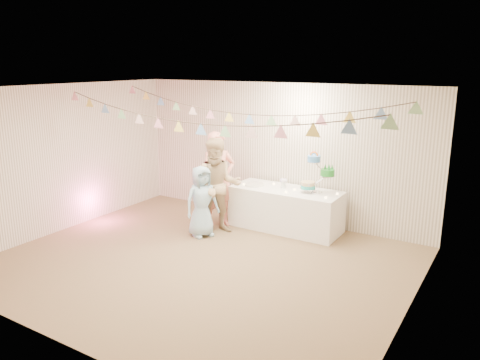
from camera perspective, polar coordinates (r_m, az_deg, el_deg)
The scene contains 25 objects.
floor at distance 7.25m, azimuth -4.73°, elevation -9.98°, with size 6.00×6.00×0.00m, color brown.
ceiling at distance 6.63m, azimuth -5.20°, elevation 10.99°, with size 6.00×6.00×0.00m, color white.
back_wall at distance 8.91m, azimuth 4.64°, elevation 3.39°, with size 6.00×6.00×0.00m, color white.
front_wall at distance 5.12m, azimuth -21.85°, elevation -5.83°, with size 6.00×6.00×0.00m, color white.
left_wall at distance 8.90m, azimuth -20.71°, elevation 2.51°, with size 5.00×5.00×0.00m, color white.
right_wall at distance 5.64m, azimuth 20.45°, elevation -3.89°, with size 5.00×5.00×0.00m, color white.
table at distance 8.53m, azimuth 5.61°, elevation -3.54°, with size 1.99×0.80×0.75m, color white.
cake_stand at distance 8.17m, azimuth 9.35°, elevation 0.76°, with size 0.61×0.36×0.68m, color silver, non-canonical shape.
cake_bottom at distance 8.24m, azimuth 8.16°, elevation -0.91°, with size 0.31×0.31×0.15m, color #27B6AA, non-canonical shape.
cake_middle at distance 8.19m, azimuth 10.76°, elevation 0.83°, with size 0.27×0.27×0.22m, color #1C8125, non-canonical shape.
cake_top_tier at distance 8.11m, azimuth 8.96°, elevation 2.73°, with size 0.25×0.25×0.19m, color #468EDD, non-canonical shape.
platter at distance 8.67m, azimuth 1.73°, elevation -0.53°, with size 0.36×0.36×0.02m, color white.
posy at distance 8.48m, azimuth 5.32°, elevation -0.36°, with size 0.16×0.16×0.18m, color white, non-canonical shape.
person_adult_a at distance 8.54m, azimuth -2.68°, elevation 0.06°, with size 0.64×0.42×1.75m, color #F4937F.
person_adult_b at distance 8.20m, azimuth -2.69°, elevation -0.75°, with size 0.83×0.64×1.70m, color tan.
person_child at distance 8.10m, azimuth -4.68°, elevation -2.61°, with size 0.61×0.40×1.25m, color #99C1D8.
bunting_back at distance 7.55m, azimuth -0.10°, elevation 9.54°, with size 5.60×1.10×0.40m, color pink, non-canonical shape.
bunting_front at distance 6.49m, azimuth -6.20°, elevation 8.42°, with size 5.60×0.90×0.36m, color #72A5E5, non-canonical shape.
tealight_0 at distance 8.66m, azimuth 0.48°, elevation -0.52°, with size 0.04×0.04×0.03m, color #FFD88C.
tealight_1 at distance 8.73m, azimuth 4.13°, elevation -0.44°, with size 0.04×0.04×0.03m, color #FFD88C.
tealight_2 at distance 8.19m, azimuth 5.63°, elevation -1.46°, with size 0.04×0.04×0.03m, color #FFD88C.
tealight_3 at distance 8.48m, azimuth 8.46°, elevation -1.01°, with size 0.04×0.04×0.03m, color #FFD88C.
tealight_4 at distance 7.95m, azimuth 10.42°, elevation -2.12°, with size 0.04×0.04×0.03m, color #FFD88C.
tealight_5 at distance 8.23m, azimuth 11.78°, elevation -1.64°, with size 0.04×0.04×0.03m, color #FFD88C.
tealight_6 at distance 8.36m, azimuth 6.69°, elevation -1.16°, with size 0.04×0.04×0.03m, color #FFD88C.
Camera 1 is at (3.95, -5.31, 2.97)m, focal length 35.00 mm.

